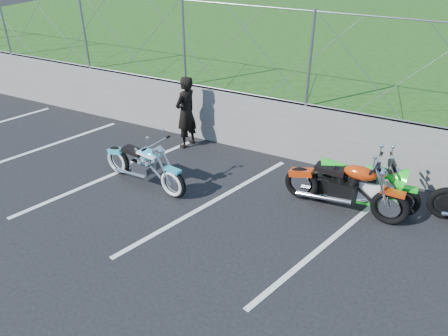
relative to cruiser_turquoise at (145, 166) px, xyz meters
The scene contains 9 objects.
ground 1.85m from the cruiser_turquoise, 33.35° to the right, with size 90.00×90.00×0.00m, color black.
retaining_wall 2.93m from the cruiser_turquoise, 59.16° to the left, with size 30.00×0.22×1.30m, color slate.
grass_field 12.60m from the cruiser_turquoise, 83.16° to the left, with size 30.00×20.00×1.30m, color #1C4713.
chain_link_fence 3.47m from the cruiser_turquoise, 59.16° to the left, with size 28.00×0.03×2.00m.
parking_lines 2.74m from the cruiser_turquoise, ahead, with size 18.29×4.31×0.01m.
cruiser_turquoise is the anchor object (origin of this frame).
naked_orange 3.96m from the cruiser_turquoise, 13.30° to the left, with size 2.34×0.79×1.17m.
sportbike_green 4.29m from the cruiser_turquoise, 15.51° to the left, with size 2.08×0.74×1.08m.
person_standing 1.99m from the cruiser_turquoise, 95.22° to the left, with size 0.63×0.41×1.73m, color black.
Camera 1 is at (3.38, -5.15, 4.81)m, focal length 35.00 mm.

